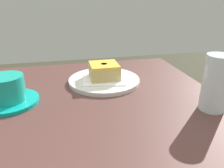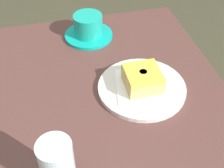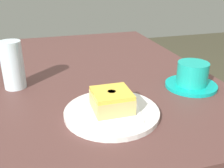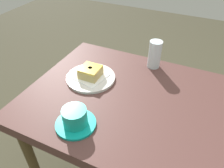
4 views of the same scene
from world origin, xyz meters
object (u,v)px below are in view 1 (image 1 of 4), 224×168
object	(u,v)px
donut_glazed_square	(104,71)
coffee_cup	(7,92)
water_glass	(216,83)
plate_glazed_square	(104,80)

from	to	relation	value
donut_glazed_square	coffee_cup	size ratio (longest dim) A/B	0.59
donut_glazed_square	water_glass	size ratio (longest dim) A/B	0.64
donut_glazed_square	coffee_cup	world-z (taller)	coffee_cup
plate_glazed_square	donut_glazed_square	bearing A→B (deg)	180.00
donut_glazed_square	coffee_cup	xyz separation A→B (m)	(-0.09, 0.27, -0.01)
water_glass	coffee_cup	world-z (taller)	water_glass
water_glass	donut_glazed_square	bearing A→B (deg)	44.03
donut_glazed_square	water_glass	distance (m)	0.32
water_glass	coffee_cup	distance (m)	0.51
plate_glazed_square	donut_glazed_square	world-z (taller)	donut_glazed_square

